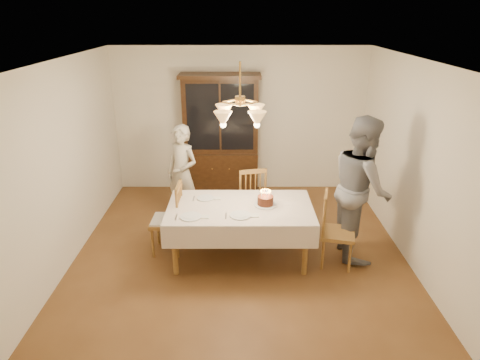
{
  "coord_description": "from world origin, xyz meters",
  "views": [
    {
      "loc": [
        -0.01,
        -5.08,
        3.14
      ],
      "look_at": [
        0.0,
        0.2,
        1.05
      ],
      "focal_mm": 32.0,
      "sensor_mm": 36.0,
      "label": 1
    }
  ],
  "objects_px": {
    "dining_table": "(240,211)",
    "elderly_woman": "(182,174)",
    "birthday_cake": "(265,201)",
    "china_hutch": "(221,138)",
    "chair_far_side": "(250,200)"
  },
  "relations": [
    {
      "from": "birthday_cake",
      "to": "china_hutch",
      "type": "bearing_deg",
      "value": 106.78
    },
    {
      "from": "chair_far_side",
      "to": "elderly_woman",
      "type": "xyz_separation_m",
      "value": [
        -1.06,
        0.26,
        0.33
      ]
    },
    {
      "from": "birthday_cake",
      "to": "elderly_woman",
      "type": "bearing_deg",
      "value": 137.25
    },
    {
      "from": "dining_table",
      "to": "elderly_woman",
      "type": "xyz_separation_m",
      "value": [
        -0.9,
        1.17,
        0.09
      ]
    },
    {
      "from": "china_hutch",
      "to": "chair_far_side",
      "type": "relative_size",
      "value": 2.16
    },
    {
      "from": "chair_far_side",
      "to": "elderly_woman",
      "type": "distance_m",
      "value": 1.14
    },
    {
      "from": "dining_table",
      "to": "china_hutch",
      "type": "distance_m",
      "value": 2.31
    },
    {
      "from": "dining_table",
      "to": "china_hutch",
      "type": "xyz_separation_m",
      "value": [
        -0.34,
        2.25,
        0.36
      ]
    },
    {
      "from": "dining_table",
      "to": "chair_far_side",
      "type": "relative_size",
      "value": 1.9
    },
    {
      "from": "dining_table",
      "to": "chair_far_side",
      "type": "bearing_deg",
      "value": 80.26
    },
    {
      "from": "china_hutch",
      "to": "elderly_woman",
      "type": "relative_size",
      "value": 1.4
    },
    {
      "from": "elderly_woman",
      "to": "birthday_cake",
      "type": "bearing_deg",
      "value": -9.21
    },
    {
      "from": "china_hutch",
      "to": "birthday_cake",
      "type": "relative_size",
      "value": 7.2
    },
    {
      "from": "elderly_woman",
      "to": "birthday_cake",
      "type": "height_order",
      "value": "elderly_woman"
    },
    {
      "from": "dining_table",
      "to": "birthday_cake",
      "type": "relative_size",
      "value": 6.33
    }
  ]
}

